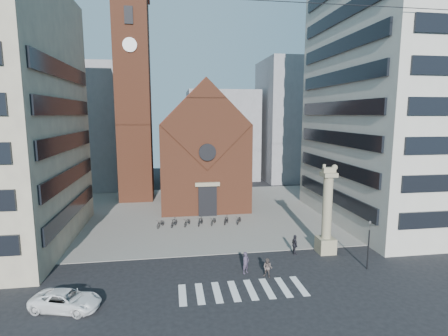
{
  "coord_description": "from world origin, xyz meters",
  "views": [
    {
      "loc": [
        -4.62,
        -27.38,
        13.28
      ],
      "look_at": [
        0.82,
        8.0,
        7.76
      ],
      "focal_mm": 28.0,
      "sensor_mm": 36.0,
      "label": 1
    }
  ],
  "objects_px": {
    "lion_column": "(327,218)",
    "pedestrian_1": "(268,268)",
    "pedestrian_0": "(246,263)",
    "pedestrian_2": "(295,245)",
    "traffic_light": "(369,244)",
    "scooter_0": "(161,223)",
    "white_car": "(66,300)"
  },
  "relations": [
    {
      "from": "pedestrian_2",
      "to": "scooter_0",
      "type": "distance_m",
      "value": 16.39
    },
    {
      "from": "scooter_0",
      "to": "traffic_light",
      "type": "bearing_deg",
      "value": -13.35
    },
    {
      "from": "pedestrian_0",
      "to": "pedestrian_2",
      "type": "relative_size",
      "value": 0.96
    },
    {
      "from": "lion_column",
      "to": "white_car",
      "type": "bearing_deg",
      "value": -162.97
    },
    {
      "from": "pedestrian_0",
      "to": "pedestrian_2",
      "type": "height_order",
      "value": "pedestrian_2"
    },
    {
      "from": "white_car",
      "to": "pedestrian_1",
      "type": "xyz_separation_m",
      "value": [
        14.99,
        2.53,
        0.16
      ]
    },
    {
      "from": "white_car",
      "to": "pedestrian_2",
      "type": "relative_size",
      "value": 2.42
    },
    {
      "from": "pedestrian_2",
      "to": "scooter_0",
      "type": "relative_size",
      "value": 1.07
    },
    {
      "from": "white_car",
      "to": "lion_column",
      "type": "bearing_deg",
      "value": -57.04
    },
    {
      "from": "scooter_0",
      "to": "pedestrian_1",
      "type": "bearing_deg",
      "value": -32.99
    },
    {
      "from": "lion_column",
      "to": "traffic_light",
      "type": "distance_m",
      "value": 4.62
    },
    {
      "from": "traffic_light",
      "to": "pedestrian_2",
      "type": "bearing_deg",
      "value": 141.99
    },
    {
      "from": "white_car",
      "to": "pedestrian_2",
      "type": "distance_m",
      "value": 20.01
    },
    {
      "from": "lion_column",
      "to": "pedestrian_1",
      "type": "relative_size",
      "value": 5.33
    },
    {
      "from": "traffic_light",
      "to": "pedestrian_1",
      "type": "height_order",
      "value": "traffic_light"
    },
    {
      "from": "lion_column",
      "to": "pedestrian_2",
      "type": "xyz_separation_m",
      "value": [
        -3.13,
        0.0,
        -2.49
      ]
    },
    {
      "from": "pedestrian_2",
      "to": "scooter_0",
      "type": "xyz_separation_m",
      "value": [
        -12.89,
        10.1,
        -0.44
      ]
    },
    {
      "from": "lion_column",
      "to": "pedestrian_1",
      "type": "xyz_separation_m",
      "value": [
        -6.98,
        -4.2,
        -2.64
      ]
    },
    {
      "from": "traffic_light",
      "to": "pedestrian_1",
      "type": "xyz_separation_m",
      "value": [
        -8.97,
        -0.2,
        -1.47
      ]
    },
    {
      "from": "white_car",
      "to": "pedestrian_0",
      "type": "bearing_deg",
      "value": -59.27
    },
    {
      "from": "traffic_light",
      "to": "pedestrian_0",
      "type": "relative_size",
      "value": 2.32
    },
    {
      "from": "white_car",
      "to": "scooter_0",
      "type": "height_order",
      "value": "white_car"
    },
    {
      "from": "traffic_light",
      "to": "pedestrian_2",
      "type": "relative_size",
      "value": 2.22
    },
    {
      "from": "lion_column",
      "to": "pedestrian_1",
      "type": "distance_m",
      "value": 8.56
    },
    {
      "from": "pedestrian_0",
      "to": "pedestrian_2",
      "type": "bearing_deg",
      "value": -6.39
    },
    {
      "from": "scooter_0",
      "to": "pedestrian_2",
      "type": "bearing_deg",
      "value": -13.37
    },
    {
      "from": "traffic_light",
      "to": "pedestrian_1",
      "type": "bearing_deg",
      "value": -178.73
    },
    {
      "from": "traffic_light",
      "to": "pedestrian_2",
      "type": "height_order",
      "value": "traffic_light"
    },
    {
      "from": "lion_column",
      "to": "pedestrian_0",
      "type": "distance_m",
      "value": 9.52
    },
    {
      "from": "white_car",
      "to": "scooter_0",
      "type": "distance_m",
      "value": 17.85
    },
    {
      "from": "lion_column",
      "to": "pedestrian_0",
      "type": "height_order",
      "value": "lion_column"
    },
    {
      "from": "lion_column",
      "to": "pedestrian_2",
      "type": "relative_size",
      "value": 4.47
    }
  ]
}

